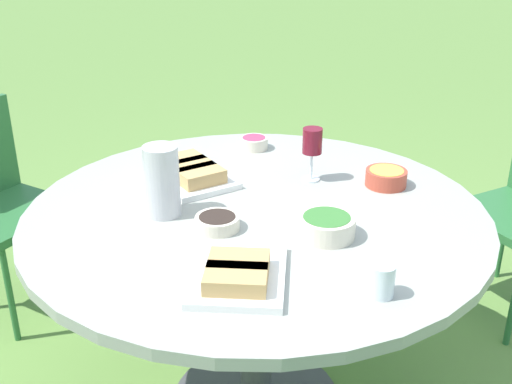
{
  "coord_description": "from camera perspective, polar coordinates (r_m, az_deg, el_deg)",
  "views": [
    {
      "loc": [
        -1.42,
        1.11,
        1.65
      ],
      "look_at": [
        0.0,
        0.0,
        0.83
      ],
      "focal_mm": 45.0,
      "sensor_mm": 36.0,
      "label": 1
    }
  ],
  "objects": [
    {
      "name": "cup_water_near",
      "position": [
        1.59,
        11.13,
        -7.72
      ],
      "size": [
        0.06,
        0.06,
        0.08
      ],
      "color": "silver",
      "rests_on": "dining_table"
    },
    {
      "name": "dining_table",
      "position": [
        2.05,
        -0.0,
        -4.32
      ],
      "size": [
        1.44,
        1.44,
        0.77
      ],
      "color": "#4C4C51",
      "rests_on": "ground_plane"
    },
    {
      "name": "platter_bread_main",
      "position": [
        2.21,
        -5.78,
        1.71
      ],
      "size": [
        0.33,
        0.25,
        0.07
      ],
      "color": "white",
      "rests_on": "dining_table"
    },
    {
      "name": "bowl_dip_red",
      "position": [
        2.49,
        -0.19,
        4.44
      ],
      "size": [
        0.11,
        0.11,
        0.05
      ],
      "color": "beige",
      "rests_on": "dining_table"
    },
    {
      "name": "water_pitcher",
      "position": [
        1.95,
        -8.36,
        0.99
      ],
      "size": [
        0.11,
        0.11,
        0.22
      ],
      "color": "silver",
      "rests_on": "dining_table"
    },
    {
      "name": "platter_charcuterie",
      "position": [
        1.62,
        -1.61,
        -7.25
      ],
      "size": [
        0.39,
        0.38,
        0.06
      ],
      "color": "white",
      "rests_on": "dining_table"
    },
    {
      "name": "bowl_salad",
      "position": [
        1.84,
        6.28,
        -2.96
      ],
      "size": [
        0.17,
        0.17,
        0.06
      ],
      "color": "beige",
      "rests_on": "dining_table"
    },
    {
      "name": "bowl_fries",
      "position": [
        2.2,
        11.49,
        1.33
      ],
      "size": [
        0.14,
        0.14,
        0.06
      ],
      "color": "#B74733",
      "rests_on": "dining_table"
    },
    {
      "name": "bowl_olives",
      "position": [
        1.88,
        -3.46,
        -2.66
      ],
      "size": [
        0.13,
        0.13,
        0.04
      ],
      "color": "beige",
      "rests_on": "dining_table"
    },
    {
      "name": "wine_glass",
      "position": [
        2.17,
        5.03,
        4.35
      ],
      "size": [
        0.07,
        0.07,
        0.19
      ],
      "color": "silver",
      "rests_on": "dining_table"
    }
  ]
}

